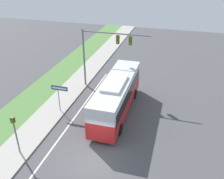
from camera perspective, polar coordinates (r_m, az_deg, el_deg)
name	(u,v)px	position (r m, az deg, el deg)	size (l,w,h in m)	color
ground_plane	(93,159)	(19.64, -4.27, -15.65)	(80.00, 80.00, 0.00)	#4C4C4F
sidewalk	(22,144)	(22.08, -19.92, -11.60)	(2.80, 80.00, 0.12)	#ADA89E
lane_divider_near	(51,150)	(20.89, -13.86, -13.36)	(0.14, 30.00, 0.01)	silver
bus	(117,94)	(23.66, 1.08, -1.10)	(2.61, 10.37, 3.66)	red
signal_gantry	(103,48)	(27.23, -2.11, 9.57)	(7.42, 0.41, 6.76)	slate
pedestrian_signal	(15,130)	(19.98, -21.32, -8.56)	(0.28, 0.34, 3.37)	slate
street_sign	(59,93)	(24.22, -11.99, -0.72)	(1.68, 0.08, 2.89)	slate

